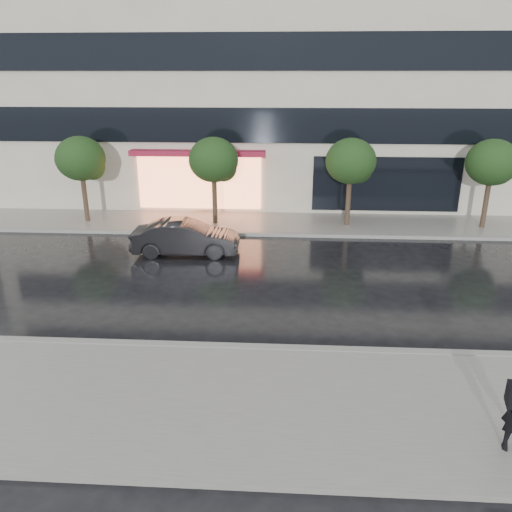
{
  "coord_description": "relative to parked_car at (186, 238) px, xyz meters",
  "views": [
    {
      "loc": [
        0.16,
        -11.93,
        6.52
      ],
      "look_at": [
        -0.66,
        2.11,
        1.4
      ],
      "focal_mm": 35.0,
      "sensor_mm": 36.0,
      "label": 1
    }
  ],
  "objects": [
    {
      "name": "tree_far_west",
      "position": [
        -5.36,
        4.03,
        2.25
      ],
      "size": [
        2.2,
        2.2,
        3.99
      ],
      "color": "#33261C",
      "rests_on": "ground"
    },
    {
      "name": "tree_mid_east",
      "position": [
        6.64,
        4.03,
        2.25
      ],
      "size": [
        2.2,
        2.2,
        3.99
      ],
      "color": "#33261C",
      "rests_on": "ground"
    },
    {
      "name": "curb_far",
      "position": [
        3.58,
        2.5,
        -0.6
      ],
      "size": [
        60.0,
        0.25,
        0.14
      ],
      "primitive_type": "cube",
      "color": "gray",
      "rests_on": "ground"
    },
    {
      "name": "ground",
      "position": [
        3.58,
        -6.0,
        -0.67
      ],
      "size": [
        120.0,
        120.0,
        0.0
      ],
      "primitive_type": "plane",
      "color": "black",
      "rests_on": "ground"
    },
    {
      "name": "parked_car",
      "position": [
        0.0,
        0.0,
        0.0
      ],
      "size": [
        4.11,
        1.56,
        1.34
      ],
      "primitive_type": "imported",
      "rotation": [
        0.0,
        0.0,
        1.61
      ],
      "color": "black",
      "rests_on": "ground"
    },
    {
      "name": "sidewalk_far",
      "position": [
        3.58,
        4.25,
        -0.61
      ],
      "size": [
        60.0,
        3.5,
        0.12
      ],
      "primitive_type": "cube",
      "color": "slate",
      "rests_on": "ground"
    },
    {
      "name": "curb_near",
      "position": [
        3.58,
        -7.0,
        -0.6
      ],
      "size": [
        60.0,
        0.25,
        0.14
      ],
      "primitive_type": "cube",
      "color": "gray",
      "rests_on": "ground"
    },
    {
      "name": "office_building",
      "position": [
        3.58,
        11.97,
        8.33
      ],
      "size": [
        30.0,
        12.76,
        18.0
      ],
      "color": "beige",
      "rests_on": "ground"
    },
    {
      "name": "sidewalk_near",
      "position": [
        3.58,
        -9.25,
        -0.61
      ],
      "size": [
        60.0,
        4.5,
        0.12
      ],
      "primitive_type": "cube",
      "color": "slate",
      "rests_on": "ground"
    },
    {
      "name": "tree_far_east",
      "position": [
        12.64,
        4.03,
        2.25
      ],
      "size": [
        2.2,
        2.2,
        3.99
      ],
      "color": "#33261C",
      "rests_on": "ground"
    },
    {
      "name": "tree_mid_west",
      "position": [
        0.64,
        4.03,
        2.25
      ],
      "size": [
        2.2,
        2.2,
        3.99
      ],
      "color": "#33261C",
      "rests_on": "ground"
    }
  ]
}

